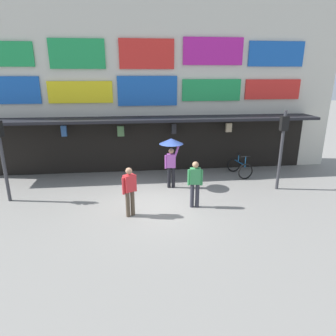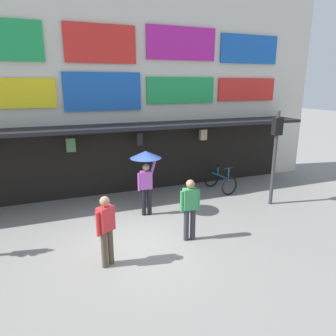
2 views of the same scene
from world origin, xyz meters
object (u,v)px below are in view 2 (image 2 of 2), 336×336
(traffic_light_far, at_px, (276,143))
(pedestrian_in_green, at_px, (190,207))
(pedestrian_in_black, at_px, (106,227))
(bicycle_parked, at_px, (220,181))
(pedestrian_with_umbrella, at_px, (146,165))

(traffic_light_far, relative_size, pedestrian_in_green, 1.90)
(traffic_light_far, distance_m, pedestrian_in_green, 4.12)
(pedestrian_in_black, bearing_deg, traffic_light_far, 16.43)
(traffic_light_far, bearing_deg, pedestrian_in_black, -163.57)
(traffic_light_far, relative_size, pedestrian_in_black, 1.90)
(traffic_light_far, bearing_deg, bicycle_parked, 117.95)
(pedestrian_in_black, bearing_deg, bicycle_parked, 35.42)
(bicycle_parked, distance_m, pedestrian_in_black, 6.16)
(pedestrian_with_umbrella, xyz_separation_m, pedestrian_in_green, (0.59, -1.96, -0.69))
(pedestrian_with_umbrella, relative_size, pedestrian_in_black, 1.24)
(bicycle_parked, xyz_separation_m, pedestrian_in_green, (-2.75, -3.13, 0.55))
(bicycle_parked, bearing_deg, pedestrian_with_umbrella, -160.77)
(pedestrian_in_black, distance_m, pedestrian_in_green, 2.29)
(bicycle_parked, relative_size, pedestrian_in_black, 0.74)
(pedestrian_in_black, bearing_deg, pedestrian_in_green, 10.76)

